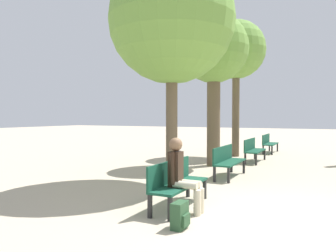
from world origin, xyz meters
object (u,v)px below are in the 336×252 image
bench_row_1 (227,159)px  person_seated (182,173)px  bench_row_3 (269,142)px  tree_row_1 (214,52)px  bench_row_2 (253,149)px  bench_row_0 (176,180)px  tree_row_0 (172,21)px  tree_row_2 (236,51)px  backpack (180,216)px

bench_row_1 → person_seated: bearing=-86.3°
bench_row_3 → person_seated: (0.22, -9.97, 0.19)m
tree_row_1 → bench_row_2: bearing=55.6°
bench_row_0 → person_seated: person_seated is taller
bench_row_0 → bench_row_2: (0.00, 6.49, 0.00)m
tree_row_0 → tree_row_2: 5.97m
person_seated → tree_row_2: bearing=98.6°
bench_row_0 → person_seated: 0.38m
bench_row_0 → tree_row_0: 4.06m
bench_row_3 → tree_row_2: (-0.99, -1.90, 3.80)m
tree_row_0 → tree_row_2: bearing=90.0°
bench_row_0 → bench_row_1: bearing=90.0°
bench_row_0 → tree_row_2: size_ratio=0.30×
bench_row_2 → tree_row_0: 5.86m
tree_row_1 → person_seated: bearing=-77.0°
bench_row_1 → person_seated: (0.22, -3.48, 0.19)m
bench_row_2 → tree_row_1: tree_row_1 is taller
bench_row_1 → backpack: size_ratio=4.22×
bench_row_2 → tree_row_1: (-0.99, -1.45, 3.28)m
bench_row_1 → person_seated: person_seated is taller
tree_row_2 → backpack: size_ratio=14.15×
bench_row_1 → backpack: (0.55, -4.25, -0.29)m
bench_row_2 → bench_row_3: (0.00, 3.24, 0.00)m
tree_row_2 → tree_row_0: bearing=-90.0°
bench_row_2 → tree_row_1: 3.73m
bench_row_3 → tree_row_1: 5.81m
tree_row_1 → person_seated: size_ratio=3.94×
bench_row_0 → bench_row_2: same height
person_seated → bench_row_3: bearing=91.3°
bench_row_0 → tree_row_1: tree_row_1 is taller
bench_row_0 → bench_row_3: same height
bench_row_0 → bench_row_1: same height
bench_row_1 → bench_row_3: (0.00, 6.49, 0.00)m
tree_row_0 → bench_row_3: bearing=82.8°
bench_row_3 → person_seated: size_ratio=1.29×
bench_row_2 → person_seated: bearing=-88.1°
bench_row_3 → bench_row_2: bearing=-90.0°
bench_row_2 → tree_row_2: 4.15m
bench_row_2 → person_seated: (0.22, -6.72, 0.19)m
tree_row_0 → backpack: size_ratio=14.08×
bench_row_3 → backpack: (0.55, -10.74, -0.29)m
tree_row_1 → bench_row_0: bearing=-78.8°
bench_row_1 → tree_row_1: bearing=119.0°
bench_row_3 → person_seated: person_seated is taller
bench_row_0 → tree_row_0: bearing=118.0°
tree_row_0 → backpack: (1.54, -2.88, -3.75)m
tree_row_0 → tree_row_1: bearing=90.0°
bench_row_3 → bench_row_0: bearing=-90.0°
bench_row_3 → tree_row_0: 8.65m
bench_row_2 → bench_row_3: size_ratio=1.00×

